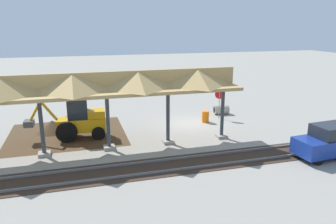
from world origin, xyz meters
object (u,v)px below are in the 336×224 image
stop_sign (220,98)px  traffic_barrel (205,117)px  backhoe (79,120)px  concrete_pipe (221,110)px  distant_parked_car (330,141)px

stop_sign → traffic_barrel: 2.09m
stop_sign → backhoe: 11.42m
traffic_barrel → backhoe: bearing=6.4°
stop_sign → backhoe: (11.27, 1.78, -0.49)m
concrete_pipe → distant_parked_car: 10.70m
backhoe → concrete_pipe: bearing=-166.2°
backhoe → concrete_pipe: size_ratio=3.98×
traffic_barrel → stop_sign: bearing=-155.5°
concrete_pipe → backhoe: bearing=13.8°
backhoe → distant_parked_car: (-14.11, 7.52, -0.28)m
distant_parked_car → traffic_barrel: distant_parked_car is taller
traffic_barrel → distant_parked_car: bearing=116.7°
stop_sign → concrete_pipe: stop_sign is taller
concrete_pipe → traffic_barrel: bearing=39.7°
backhoe → distant_parked_car: 16.00m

